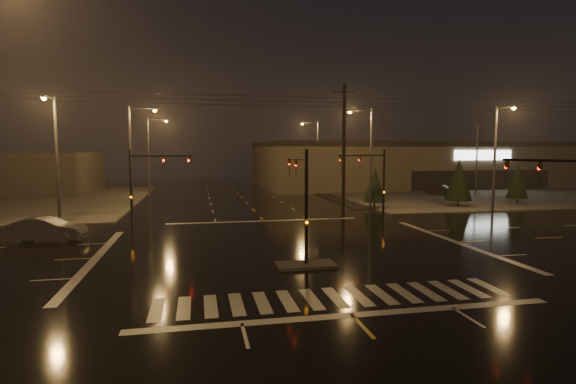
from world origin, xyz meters
TOP-DOWN VIEW (x-y plane):
  - ground at (0.00, 0.00)m, footprint 140.00×140.00m
  - sidewalk_ne at (30.00, 30.00)m, footprint 36.00×36.00m
  - median_island at (0.00, -4.00)m, footprint 3.00×1.60m
  - crosswalk at (0.00, -9.00)m, footprint 15.00×2.60m
  - stop_bar_near at (0.00, -11.00)m, footprint 16.00×0.50m
  - stop_bar_far at (0.00, 11.00)m, footprint 16.00×0.50m
  - parking_lot at (35.00, 28.00)m, footprint 50.00×24.00m
  - retail_building at (35.00, 45.99)m, footprint 60.20×28.30m
  - signal_mast_median at (0.00, -3.07)m, footprint 0.25×4.59m
  - signal_mast_ne at (9.50, 10.14)m, footprint 4.84×1.86m
  - signal_mast_nw at (-9.50, 10.14)m, footprint 4.84×1.86m
  - signal_mast_se at (10.23, -9.75)m, footprint 1.55×3.87m
  - streetlight_1 at (-11.18, 18.00)m, footprint 2.77×0.32m
  - streetlight_2 at (-11.18, 34.00)m, footprint 2.77×0.32m
  - streetlight_3 at (11.18, 16.00)m, footprint 2.77×0.32m
  - streetlight_4 at (11.18, 36.00)m, footprint 2.77×0.32m
  - streetlight_5 at (-16.00, 11.18)m, footprint 0.32×2.77m
  - streetlight_6 at (22.00, 11.18)m, footprint 0.32×2.77m
  - utility_pole_1 at (8.00, 14.00)m, footprint 2.20×0.32m
  - conifer_0 at (12.24, 16.75)m, footprint 2.23×2.23m
  - conifer_1 at (21.34, 16.24)m, footprint 2.80×2.80m
  - conifer_2 at (28.88, 16.87)m, footprint 2.27×2.27m
  - car_parked at (25.73, 27.19)m, footprint 3.94×5.06m
  - car_crossing at (-15.16, 5.46)m, footprint 5.04×2.25m

SIDE VIEW (x-z plane):
  - ground at x=0.00m, z-range 0.00..0.00m
  - crosswalk at x=0.00m, z-range 0.00..0.01m
  - stop_bar_near at x=0.00m, z-range 0.00..0.01m
  - stop_bar_far at x=0.00m, z-range 0.00..0.01m
  - parking_lot at x=35.00m, z-range 0.00..0.08m
  - sidewalk_ne at x=30.00m, z-range 0.00..0.12m
  - median_island at x=0.00m, z-range 0.00..0.15m
  - car_crossing at x=-15.16m, z-range 0.00..1.61m
  - car_parked at x=25.73m, z-range 0.00..1.61m
  - conifer_0 at x=12.24m, z-range 0.35..4.54m
  - conifer_2 at x=28.88m, z-range 0.35..4.60m
  - conifer_1 at x=21.34m, z-range 0.35..5.42m
  - signal_mast_se at x=10.23m, z-range 0.71..6.71m
  - signal_mast_median at x=0.00m, z-range 0.75..6.75m
  - signal_mast_ne at x=9.50m, z-range 0.79..6.79m
  - signal_mast_nw at x=-9.50m, z-range 0.79..6.79m
  - retail_building at x=35.00m, z-range 0.24..7.44m
  - streetlight_1 at x=-11.18m, z-range 0.80..10.80m
  - streetlight_2 at x=-11.18m, z-range 0.80..10.80m
  - streetlight_3 at x=11.18m, z-range 0.80..10.80m
  - streetlight_4 at x=11.18m, z-range 0.80..10.80m
  - streetlight_5 at x=-16.00m, z-range 0.80..10.80m
  - streetlight_6 at x=22.00m, z-range 0.80..10.80m
  - utility_pole_1 at x=8.00m, z-range 0.13..12.13m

